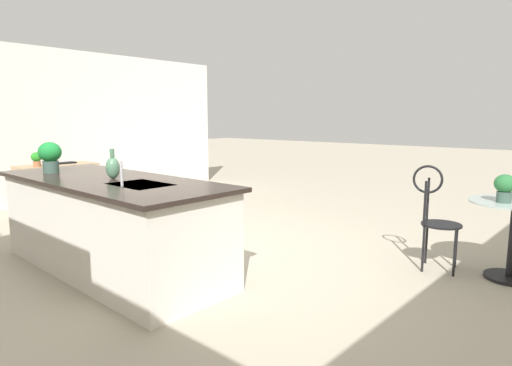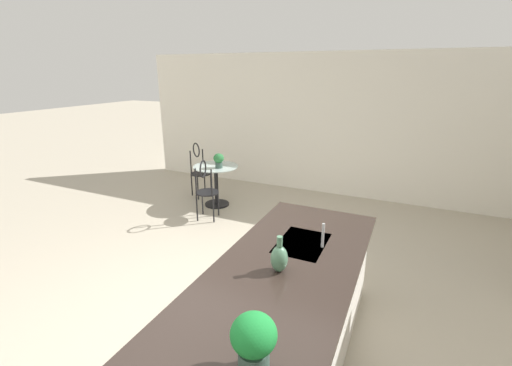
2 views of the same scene
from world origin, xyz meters
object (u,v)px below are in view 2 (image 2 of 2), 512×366
object	(u,v)px
potted_plant_counter_far	(254,340)
vase_on_counter	(279,258)
bistro_table	(216,182)
potted_plant_on_table	(219,160)
chair_near_window	(199,167)
chair_by_island	(206,187)

from	to	relation	value
potted_plant_counter_far	vase_on_counter	xyz separation A→B (m)	(-0.90, -0.21, -0.08)
bistro_table	potted_plant_on_table	world-z (taller)	potted_plant_on_table
potted_plant_counter_far	vase_on_counter	world-z (taller)	potted_plant_counter_far
chair_near_window	chair_by_island	xyz separation A→B (m)	(0.95, 0.76, 0.00)
chair_by_island	vase_on_counter	world-z (taller)	vase_on_counter
chair_near_window	potted_plant_on_table	bearing A→B (deg)	60.33
chair_near_window	chair_by_island	bearing A→B (deg)	38.58
bistro_table	potted_plant_on_table	xyz separation A→B (m)	(0.08, 0.12, 0.44)
bistro_table	chair_near_window	distance (m)	0.65
bistro_table	vase_on_counter	size ratio (longest dim) A/B	2.78
potted_plant_on_table	vase_on_counter	xyz separation A→B (m)	(2.87, 2.22, 0.14)
chair_near_window	potted_plant_counter_far	size ratio (longest dim) A/B	3.18
potted_plant_on_table	potted_plant_counter_far	bearing A→B (deg)	32.83
chair_by_island	chair_near_window	bearing A→B (deg)	-141.42
potted_plant_on_table	potted_plant_counter_far	world-z (taller)	potted_plant_counter_far
chair_by_island	potted_plant_counter_far	size ratio (longest dim) A/B	3.18
chair_near_window	potted_plant_on_table	world-z (taller)	chair_near_window
chair_near_window	potted_plant_counter_far	xyz separation A→B (m)	(4.16, 3.11, 0.53)
bistro_table	chair_near_window	bearing A→B (deg)	-118.65
potted_plant_counter_far	chair_by_island	bearing A→B (deg)	-143.73
potted_plant_on_table	potted_plant_counter_far	distance (m)	4.50
bistro_table	potted_plant_counter_far	size ratio (longest dim) A/B	2.44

